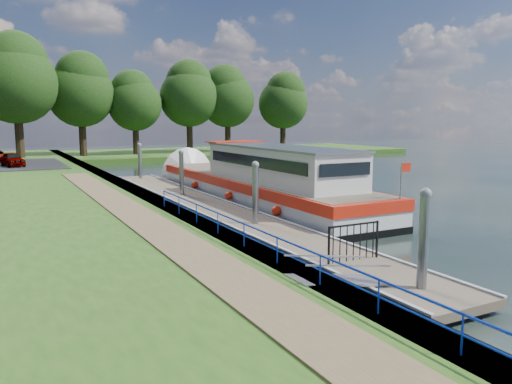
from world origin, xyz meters
TOP-DOWN VIEW (x-y plane):
  - ground at (0.00, 0.00)m, footprint 160.00×160.00m
  - bank_edge at (-2.55, 15.00)m, footprint 1.10×90.00m
  - far_bank at (12.00, 52.00)m, footprint 60.00×18.00m
  - footpath at (-4.40, 8.00)m, footprint 1.60×40.00m
  - blue_fence at (-2.75, 3.00)m, footprint 0.04×18.04m
  - pontoon at (0.00, 13.00)m, footprint 2.50×30.00m
  - mooring_piles at (0.00, 13.00)m, footprint 0.30×27.30m
  - gangway at (-1.85, 0.50)m, footprint 2.58×1.00m
  - gate_panel at (-0.00, 2.20)m, footprint 1.85×0.05m
  - barge at (3.60, 15.75)m, footprint 4.36×21.15m
  - horizon_trees at (-1.61, 48.68)m, footprint 54.38×10.03m
  - car_a at (-8.01, 36.03)m, footprint 2.02×3.56m

SIDE VIEW (x-z plane):
  - ground at x=0.00m, z-range 0.00..0.00m
  - pontoon at x=0.00m, z-range -0.10..0.46m
  - far_bank at x=12.00m, z-range 0.00..0.60m
  - bank_edge at x=-2.55m, z-range 0.00..0.78m
  - gangway at x=-1.85m, z-range 0.16..1.09m
  - footpath at x=-4.40m, z-range 0.78..0.83m
  - barge at x=3.60m, z-range -1.30..3.48m
  - gate_panel at x=0.00m, z-range 0.57..1.72m
  - mooring_piles at x=0.00m, z-range -0.50..3.05m
  - blue_fence at x=-2.75m, z-range 0.95..1.67m
  - car_a at x=-8.01m, z-range 0.83..1.98m
  - horizon_trees at x=-1.61m, z-range 1.51..14.38m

